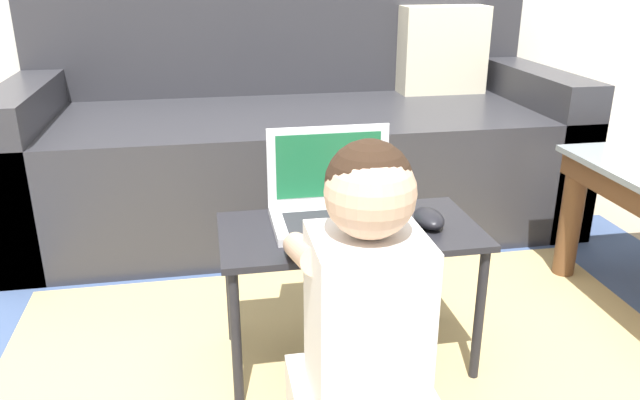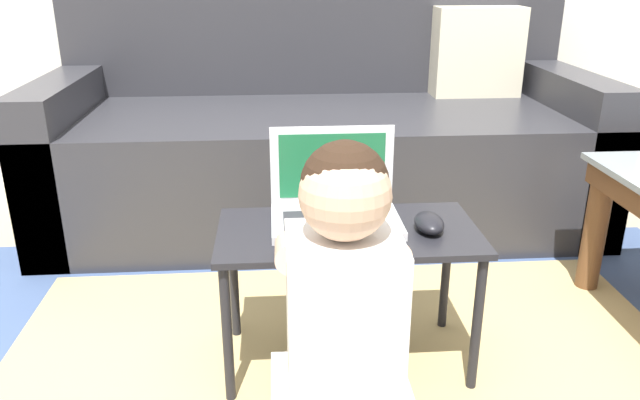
# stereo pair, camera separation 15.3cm
# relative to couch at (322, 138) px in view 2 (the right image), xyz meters

# --- Properties ---
(couch) EXTENTS (2.09, 0.92, 0.94)m
(couch) POSITION_rel_couch_xyz_m (0.00, 0.00, 0.00)
(couch) COLOR #2D2D33
(couch) RESTS_ON ground_plane
(laptop_desk) EXTENTS (0.63, 0.33, 0.38)m
(laptop_desk) POSITION_rel_couch_xyz_m (-0.02, -1.07, 0.01)
(laptop_desk) COLOR black
(laptop_desk) RESTS_ON ground_plane
(laptop) EXTENTS (0.31, 0.22, 0.22)m
(laptop) POSITION_rel_couch_xyz_m (-0.05, -1.01, 0.10)
(laptop) COLOR silver
(laptop) RESTS_ON laptop_desk
(computer_mouse) EXTENTS (0.07, 0.11, 0.04)m
(computer_mouse) POSITION_rel_couch_xyz_m (0.17, -1.09, 0.08)
(computer_mouse) COLOR black
(computer_mouse) RESTS_ON laptop_desk
(person_seated) EXTENTS (0.28, 0.42, 0.70)m
(person_seated) POSITION_rel_couch_xyz_m (-0.07, -1.43, -0.01)
(person_seated) COLOR silver
(person_seated) RESTS_ON ground_plane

